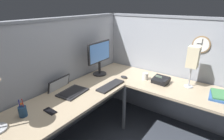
# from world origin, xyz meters

# --- Properties ---
(ground_plane) EXTENTS (6.80, 6.80, 0.00)m
(ground_plane) POSITION_xyz_m (0.00, 0.00, 0.00)
(ground_plane) COLOR #383D47
(cubicle_wall_back) EXTENTS (2.57, 0.12, 1.58)m
(cubicle_wall_back) POSITION_xyz_m (-0.36, 0.87, 0.79)
(cubicle_wall_back) COLOR #999EA8
(cubicle_wall_back) RESTS_ON ground
(cubicle_wall_right) EXTENTS (0.12, 2.37, 1.58)m
(cubicle_wall_right) POSITION_xyz_m (0.87, -0.27, 0.79)
(cubicle_wall_right) COLOR #999EA8
(cubicle_wall_right) RESTS_ON ground
(desk) EXTENTS (2.35, 2.15, 0.73)m
(desk) POSITION_xyz_m (-0.15, -0.05, 0.63)
(desk) COLOR tan
(desk) RESTS_ON ground
(monitor) EXTENTS (0.46, 0.20, 0.50)m
(monitor) POSITION_xyz_m (0.22, 0.64, 1.02)
(monitor) COLOR #232326
(monitor) RESTS_ON desk
(laptop) EXTENTS (0.37, 0.41, 0.22)m
(laptop) POSITION_xyz_m (-0.44, 0.62, 0.75)
(laptop) COLOR #232326
(laptop) RESTS_ON desk
(keyboard) EXTENTS (0.43, 0.15, 0.02)m
(keyboard) POSITION_xyz_m (-0.02, 0.26, 0.74)
(keyboard) COLOR #232326
(keyboard) RESTS_ON desk
(computer_mouse) EXTENTS (0.06, 0.10, 0.03)m
(computer_mouse) POSITION_xyz_m (0.31, 0.27, 0.75)
(computer_mouse) COLOR #232326
(computer_mouse) RESTS_ON desk
(pen_cup) EXTENTS (0.08, 0.08, 0.18)m
(pen_cup) POSITION_xyz_m (-1.03, 0.56, 0.78)
(pen_cup) COLOR navy
(pen_cup) RESTS_ON desk
(cell_phone) EXTENTS (0.07, 0.15, 0.01)m
(cell_phone) POSITION_xyz_m (-0.83, 0.41, 0.73)
(cell_phone) COLOR black
(cell_phone) RESTS_ON desk
(office_phone) EXTENTS (0.20, 0.22, 0.11)m
(office_phone) POSITION_xyz_m (0.46, -0.23, 0.77)
(office_phone) COLOR black
(office_phone) RESTS_ON desk
(book_stack) EXTENTS (0.31, 0.25, 0.04)m
(book_stack) POSITION_xyz_m (0.48, -0.92, 0.75)
(book_stack) COLOR #335999
(book_stack) RESTS_ON desk
(desk_lamp_paper) EXTENTS (0.13, 0.13, 0.53)m
(desk_lamp_paper) POSITION_xyz_m (0.56, -0.56, 1.11)
(desk_lamp_paper) COLOR #B7BABF
(desk_lamp_paper) RESTS_ON desk
(coffee_mug) EXTENTS (0.08, 0.08, 0.10)m
(coffee_mug) POSITION_xyz_m (0.45, 0.00, 0.78)
(coffee_mug) COLOR silver
(coffee_mug) RESTS_ON desk
(wall_clock) EXTENTS (0.04, 0.22, 0.22)m
(wall_clock) POSITION_xyz_m (0.82, -0.58, 1.24)
(wall_clock) COLOR olive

